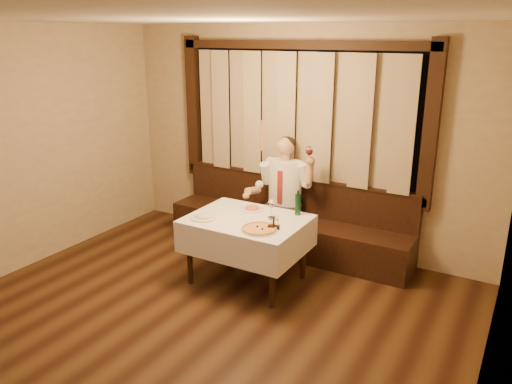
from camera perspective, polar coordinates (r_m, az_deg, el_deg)
The scene contains 10 objects.
room at distance 4.64m, azimuth -5.74°, elevation 2.86°, with size 5.01×6.01×2.81m.
banquette at distance 6.45m, azimuth 3.67°, elevation -3.92°, with size 3.20×0.61×0.94m.
dining_table at distance 5.49m, azimuth -1.05°, elevation -4.03°, with size 1.27×0.97×0.76m.
pizza at distance 5.11m, azimuth 0.35°, elevation -4.24°, with size 0.38×0.38×0.04m.
pasta_red at distance 5.69m, azimuth -0.43°, elevation -1.70°, with size 0.27×0.27×0.09m.
pasta_cream at distance 5.46m, azimuth -6.03°, elevation -2.62°, with size 0.29×0.29×0.10m.
green_bottle at distance 5.53m, azimuth 4.81°, elevation -1.37°, with size 0.06×0.06×0.29m.
table_wine_glass at distance 5.41m, azimuth 1.75°, elevation -1.43°, with size 0.08×0.08×0.21m.
cruet_caddy at distance 5.14m, azimuth 2.04°, elevation -3.77°, with size 0.13×0.10×0.13m.
seated_man at distance 6.21m, azimuth 3.06°, elevation 0.51°, with size 0.83×0.62×1.48m.
Camera 1 is at (2.63, -2.67, 2.68)m, focal length 35.00 mm.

